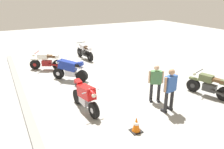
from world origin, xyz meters
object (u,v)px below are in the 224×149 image
(motorcycle_red_sportbike, at_px, (85,96))
(motorcycle_blue_sportbike, at_px, (70,69))
(motorcycle_cream_vintage, at_px, (46,62))
(person_in_green_shirt, at_px, (156,81))
(motorcycle_olive_vintage, at_px, (209,86))
(person_in_blue_shirt, at_px, (170,88))
(motorcycle_silver_cruiser, at_px, (85,52))
(traffic_cone, at_px, (136,125))

(motorcycle_red_sportbike, xyz_separation_m, motorcycle_blue_sportbike, (3.31, -0.43, 0.00))
(motorcycle_cream_vintage, xyz_separation_m, person_in_green_shirt, (-6.24, -3.13, 0.40))
(person_in_green_shirt, bearing_deg, motorcycle_cream_vintage, -121.20)
(motorcycle_red_sportbike, bearing_deg, motorcycle_olive_vintage, 70.50)
(motorcycle_blue_sportbike, relative_size, person_in_blue_shirt, 0.89)
(motorcycle_blue_sportbike, xyz_separation_m, person_in_green_shirt, (-3.95, -2.42, 0.29))
(motorcycle_olive_vintage, bearing_deg, person_in_green_shirt, 55.00)
(motorcycle_red_sportbike, bearing_deg, person_in_green_shirt, 72.44)
(motorcycle_blue_sportbike, relative_size, motorcycle_silver_cruiser, 0.73)
(motorcycle_blue_sportbike, height_order, motorcycle_silver_cruiser, motorcycle_blue_sportbike)
(motorcycle_olive_vintage, xyz_separation_m, person_in_blue_shirt, (-0.22, 2.47, 0.51))
(person_in_green_shirt, xyz_separation_m, person_in_blue_shirt, (-0.94, 0.09, 0.10))
(motorcycle_olive_vintage, height_order, traffic_cone, motorcycle_olive_vintage)
(motorcycle_blue_sportbike, xyz_separation_m, motorcycle_silver_cruiser, (3.32, -2.13, -0.07))
(motorcycle_olive_vintage, bearing_deg, traffic_cone, 81.71)
(motorcycle_cream_vintage, relative_size, motorcycle_olive_vintage, 0.92)
(person_in_blue_shirt, xyz_separation_m, traffic_cone, (-0.52, 1.83, -0.73))
(motorcycle_blue_sportbike, bearing_deg, person_in_blue_shirt, 161.33)
(motorcycle_olive_vintage, distance_m, person_in_blue_shirt, 2.54)
(motorcycle_blue_sportbike, relative_size, traffic_cone, 2.89)
(motorcycle_blue_sportbike, xyz_separation_m, traffic_cone, (-5.42, -0.50, -0.33))
(motorcycle_silver_cruiser, xyz_separation_m, traffic_cone, (-8.74, 1.63, -0.26))
(person_in_blue_shirt, bearing_deg, motorcycle_olive_vintage, -93.94)
(motorcycle_red_sportbike, xyz_separation_m, traffic_cone, (-2.11, -0.93, -0.33))
(motorcycle_cream_vintage, relative_size, traffic_cone, 3.31)
(motorcycle_red_sportbike, relative_size, person_in_blue_shirt, 1.13)
(motorcycle_red_sportbike, bearing_deg, traffic_cone, 18.91)
(motorcycle_silver_cruiser, distance_m, traffic_cone, 8.89)
(motorcycle_silver_cruiser, xyz_separation_m, person_in_green_shirt, (-7.27, -0.29, 0.37))
(motorcycle_blue_sportbike, distance_m, motorcycle_olive_vintage, 6.71)
(traffic_cone, bearing_deg, motorcycle_olive_vintage, -80.20)
(motorcycle_cream_vintage, bearing_deg, person_in_blue_shirt, 143.81)
(motorcycle_olive_vintage, bearing_deg, motorcycle_blue_sportbike, 27.68)
(motorcycle_red_sportbike, relative_size, motorcycle_cream_vintage, 1.12)
(motorcycle_olive_vintage, height_order, motorcycle_silver_cruiser, motorcycle_silver_cruiser)
(motorcycle_cream_vintage, xyz_separation_m, motorcycle_olive_vintage, (-6.97, -5.51, 0.00))
(motorcycle_olive_vintage, height_order, person_in_green_shirt, person_in_green_shirt)
(motorcycle_cream_vintage, distance_m, motorcycle_blue_sportbike, 2.40)
(person_in_green_shirt, relative_size, person_in_blue_shirt, 0.92)
(motorcycle_olive_vintage, xyz_separation_m, person_in_green_shirt, (0.72, 2.38, 0.40))
(motorcycle_cream_vintage, height_order, motorcycle_blue_sportbike, motorcycle_blue_sportbike)
(motorcycle_cream_vintage, height_order, person_in_green_shirt, person_in_green_shirt)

